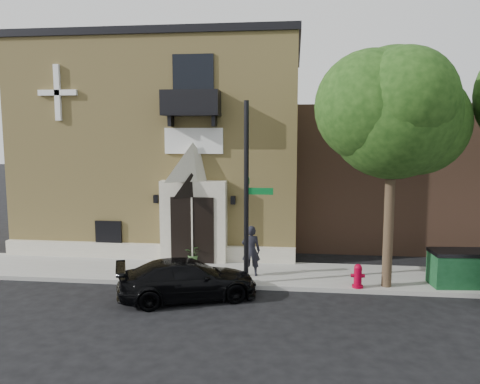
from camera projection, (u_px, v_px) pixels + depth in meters
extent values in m
plane|color=black|center=(206.00, 288.00, 15.79)|extent=(120.00, 120.00, 0.00)
cube|color=gray|center=(240.00, 274.00, 17.14)|extent=(42.00, 3.00, 0.15)
cube|color=tan|center=(176.00, 147.00, 23.46)|extent=(12.00, 10.00, 9.00)
cube|color=black|center=(175.00, 52.00, 22.89)|extent=(12.20, 10.20, 0.30)
cube|color=beige|center=(146.00, 251.00, 18.92)|extent=(12.00, 0.30, 0.60)
cube|color=beige|center=(194.00, 221.00, 18.40)|extent=(2.60, 0.55, 3.20)
pyramid|color=beige|center=(193.00, 162.00, 18.11)|extent=(2.60, 0.55, 1.50)
cube|color=black|center=(192.00, 230.00, 18.15)|extent=(1.70, 0.06, 2.60)
cube|color=beige|center=(192.00, 230.00, 18.11)|extent=(0.06, 0.04, 2.60)
cube|color=white|center=(194.00, 141.00, 18.19)|extent=(2.30, 0.10, 1.00)
cube|color=black|center=(191.00, 114.00, 17.69)|extent=(2.20, 0.90, 0.10)
cube|color=black|center=(189.00, 102.00, 17.21)|extent=(2.20, 0.06, 0.90)
cube|color=black|center=(164.00, 103.00, 17.75)|extent=(0.06, 0.90, 0.90)
cube|color=black|center=(219.00, 102.00, 17.51)|extent=(0.06, 0.90, 0.90)
cube|color=black|center=(193.00, 83.00, 17.95)|extent=(1.60, 0.08, 2.20)
cube|color=white|center=(58.00, 93.00, 18.58)|extent=(0.22, 0.14, 2.20)
cube|color=white|center=(58.00, 93.00, 18.58)|extent=(1.60, 0.14, 0.22)
cube|color=black|center=(109.00, 233.00, 19.09)|extent=(1.10, 0.10, 1.00)
cube|color=#EA2D00|center=(109.00, 233.00, 19.12)|extent=(0.85, 0.06, 0.75)
cube|color=black|center=(156.00, 199.00, 18.60)|extent=(0.18, 0.18, 0.32)
cube|color=black|center=(233.00, 200.00, 18.24)|extent=(0.18, 0.18, 0.32)
cylinder|color=#38281C|center=(389.00, 224.00, 15.25)|extent=(0.32, 0.32, 4.20)
sphere|color=#16340E|center=(393.00, 113.00, 14.81)|extent=(4.20, 4.20, 4.20)
sphere|color=#16340E|center=(416.00, 123.00, 15.05)|extent=(3.36, 3.36, 3.36)
sphere|color=#16340E|center=(372.00, 107.00, 14.67)|extent=(3.57, 3.57, 3.57)
sphere|color=#16340E|center=(405.00, 99.00, 14.05)|extent=(3.15, 3.15, 3.15)
imported|color=black|center=(188.00, 280.00, 14.66)|extent=(4.70, 3.21, 1.26)
cylinder|color=black|center=(246.00, 194.00, 15.43)|extent=(0.16, 0.16, 6.09)
cube|color=#085C23|center=(260.00, 191.00, 15.37)|extent=(0.86, 0.04, 0.22)
cube|color=#085C23|center=(248.00, 182.00, 15.84)|extent=(0.04, 0.86, 0.22)
cylinder|color=maroon|center=(357.00, 286.00, 15.37)|extent=(0.36, 0.36, 0.08)
cylinder|color=maroon|center=(358.00, 277.00, 15.34)|extent=(0.26, 0.26, 0.55)
sphere|color=maroon|center=(358.00, 268.00, 15.30)|extent=(0.26, 0.26, 0.26)
cylinder|color=maroon|center=(358.00, 276.00, 15.33)|extent=(0.45, 0.12, 0.12)
cube|color=#0F371A|center=(458.00, 270.00, 15.50)|extent=(1.85, 1.14, 1.09)
cube|color=black|center=(460.00, 252.00, 15.43)|extent=(1.91, 1.19, 0.12)
imported|color=#3F6732|center=(194.00, 254.00, 18.29)|extent=(0.74, 0.68, 0.71)
imported|color=black|center=(251.00, 251.00, 16.58)|extent=(0.68, 0.46, 1.81)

